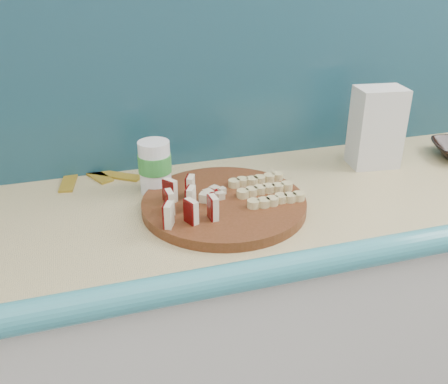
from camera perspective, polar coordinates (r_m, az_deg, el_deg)
kitchen_counter at (r=1.49m, az=-1.40°, el=-17.23°), size 2.20×0.63×0.91m
backsplash at (r=1.40m, az=-5.05°, el=12.90°), size 2.20×0.02×0.50m
cutting_board at (r=1.20m, az=0.00°, el=-1.38°), size 0.42×0.42×0.02m
apple_wedges at (r=1.13m, az=-4.54°, el=-1.08°), size 0.12×0.16×0.05m
apple_chunks at (r=1.19m, az=-1.08°, el=-0.63°), size 0.07×0.06×0.02m
banana_slices at (r=1.23m, az=4.76°, el=0.31°), size 0.15×0.15×0.02m
flour_bag at (r=1.48m, az=17.02°, el=7.07°), size 0.14×0.11×0.23m
canister at (r=1.28m, az=-7.91°, el=2.96°), size 0.08×0.08×0.14m
banana_peel at (r=1.42m, az=-14.86°, el=1.84°), size 0.22×0.19×0.01m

